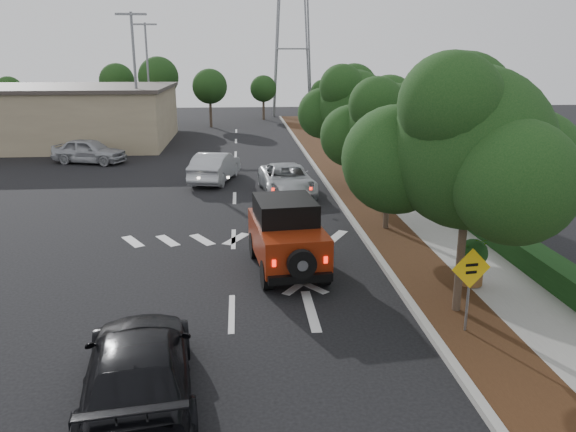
{
  "coord_description": "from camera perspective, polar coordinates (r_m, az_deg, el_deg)",
  "views": [
    {
      "loc": [
        0.31,
        -12.95,
        6.21
      ],
      "look_at": [
        1.68,
        3.0,
        1.66
      ],
      "focal_mm": 35.0,
      "sensor_mm": 36.0,
      "label": 1
    }
  ],
  "objects": [
    {
      "name": "planting_strip",
      "position": [
        26.24,
        6.87,
        2.2
      ],
      "size": [
        1.8,
        70.0,
        0.12
      ],
      "primitive_type": "cube",
      "color": "black",
      "rests_on": "ground"
    },
    {
      "name": "commercial_building",
      "position": [
        46.14,
        -25.93,
        9.08
      ],
      "size": [
        22.0,
        12.0,
        4.0
      ],
      "primitive_type": "cube",
      "color": "gray",
      "rests_on": "ground"
    },
    {
      "name": "red_jeep",
      "position": [
        16.86,
        -0.25,
        -1.81
      ],
      "size": [
        2.23,
        4.31,
        2.15
      ],
      "rotation": [
        0.0,
        0.0,
        0.1
      ],
      "color": "black",
      "rests_on": "ground"
    },
    {
      "name": "black_suv_oncoming",
      "position": [
        11.05,
        -14.91,
        -14.6
      ],
      "size": [
        2.6,
        5.07,
        1.41
      ],
      "primitive_type": "imported",
      "rotation": [
        0.0,
        0.0,
        3.27
      ],
      "color": "black",
      "rests_on": "ground"
    },
    {
      "name": "street_tree_mid",
      "position": [
        21.09,
        9.85,
        -1.49
      ],
      "size": [
        3.2,
        3.2,
        5.32
      ],
      "primitive_type": null,
      "color": "black",
      "rests_on": "ground"
    },
    {
      "name": "parked_suv",
      "position": [
        36.04,
        -19.56,
        6.26
      ],
      "size": [
        4.74,
        3.04,
        1.5
      ],
      "primitive_type": "imported",
      "rotation": [
        0.0,
        0.0,
        1.26
      ],
      "color": "#A2A4A9",
      "rests_on": "ground"
    },
    {
      "name": "speed_hump_sign",
      "position": [
        13.34,
        18.01,
        -6.08
      ],
      "size": [
        0.94,
        0.15,
        2.02
      ],
      "rotation": [
        0.0,
        0.0,
        0.13
      ],
      "color": "slate",
      "rests_on": "ground"
    },
    {
      "name": "light_pole_a",
      "position": [
        40.03,
        -14.73,
        6.44
      ],
      "size": [
        2.0,
        0.22,
        9.0
      ],
      "primitive_type": null,
      "color": "slate",
      "rests_on": "ground"
    },
    {
      "name": "curb",
      "position": [
        26.05,
        4.72,
        2.2
      ],
      "size": [
        0.2,
        70.0,
        0.15
      ],
      "primitive_type": "cube",
      "color": "#9E9B93",
      "rests_on": "ground"
    },
    {
      "name": "ground",
      "position": [
        14.37,
        -5.74,
        -9.82
      ],
      "size": [
        120.0,
        120.0,
        0.0
      ],
      "primitive_type": "plane",
      "color": "black",
      "rests_on": "ground"
    },
    {
      "name": "street_tree_far",
      "position": [
        27.21,
        6.45,
        2.58
      ],
      "size": [
        3.4,
        3.4,
        5.62
      ],
      "primitive_type": null,
      "color": "black",
      "rests_on": "ground"
    },
    {
      "name": "hedge",
      "position": [
        27.02,
        13.78,
        3.0
      ],
      "size": [
        0.8,
        70.0,
        0.8
      ],
      "primitive_type": "cube",
      "color": "black",
      "rests_on": "ground"
    },
    {
      "name": "terracotta_planter",
      "position": [
        16.22,
        18.26,
        -3.99
      ],
      "size": [
        0.78,
        0.78,
        1.37
      ],
      "rotation": [
        0.0,
        0.0,
        -0.07
      ],
      "color": "brown",
      "rests_on": "ground"
    },
    {
      "name": "sidewalk",
      "position": [
        26.69,
        10.87,
        2.26
      ],
      "size": [
        2.0,
        70.0,
        0.12
      ],
      "primitive_type": "cube",
      "color": "gray",
      "rests_on": "ground"
    },
    {
      "name": "transmission_tower",
      "position": [
        61.53,
        0.43,
        10.09
      ],
      "size": [
        7.0,
        4.0,
        28.0
      ],
      "primitive_type": null,
      "color": "slate",
      "rests_on": "ground"
    },
    {
      "name": "light_pole_b",
      "position": [
        51.92,
        -13.67,
        8.57
      ],
      "size": [
        2.0,
        0.22,
        9.0
      ],
      "primitive_type": null,
      "color": "slate",
      "rests_on": "ground"
    },
    {
      "name": "silver_suv_ahead",
      "position": [
        26.19,
        -0.12,
        3.7
      ],
      "size": [
        2.63,
        5.1,
        1.37
      ],
      "primitive_type": "imported",
      "rotation": [
        0.0,
        0.0,
        0.07
      ],
      "color": "#B4B8BD",
      "rests_on": "ground"
    },
    {
      "name": "silver_sedan_oncoming",
      "position": [
        29.2,
        -7.42,
        4.98
      ],
      "size": [
        2.63,
        4.85,
        1.52
      ],
      "primitive_type": "imported",
      "rotation": [
        0.0,
        0.0,
        2.91
      ],
      "color": "#B0B2B8",
      "rests_on": "ground"
    },
    {
      "name": "street_tree_near",
      "position": [
        14.89,
        16.65,
        -9.5
      ],
      "size": [
        3.8,
        3.8,
        5.92
      ],
      "primitive_type": null,
      "color": "black",
      "rests_on": "ground"
    }
  ]
}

